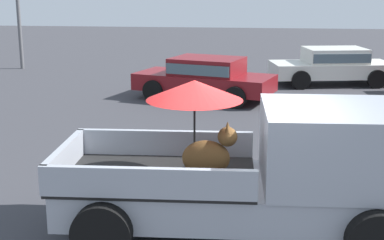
# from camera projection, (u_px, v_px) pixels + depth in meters

# --- Properties ---
(ground_plane) EXTENTS (80.00, 80.00, 0.00)m
(ground_plane) POSITION_uv_depth(u_px,v_px,m) (236.00, 232.00, 8.06)
(ground_plane) COLOR #38383D
(pickup_truck_main) EXTENTS (5.14, 2.46, 2.24)m
(pickup_truck_main) POSITION_uv_depth(u_px,v_px,m) (269.00, 170.00, 7.80)
(pickup_truck_main) COLOR black
(pickup_truck_main) RESTS_ON ground
(parked_sedan_near) EXTENTS (4.56, 2.60, 1.33)m
(parked_sedan_near) POSITION_uv_depth(u_px,v_px,m) (333.00, 64.00, 19.90)
(parked_sedan_near) COLOR black
(parked_sedan_near) RESTS_ON ground
(parked_sedan_far) EXTENTS (4.62, 2.91, 1.33)m
(parked_sedan_far) POSITION_uv_depth(u_px,v_px,m) (205.00, 76.00, 17.28)
(parked_sedan_far) COLOR black
(parked_sedan_far) RESTS_ON ground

